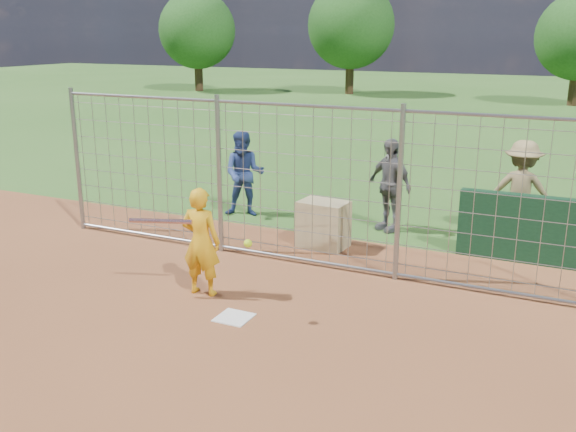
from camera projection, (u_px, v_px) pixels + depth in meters
The scene contains 10 objects.
ground at pixel (242, 312), 8.43m from camera, with size 100.00×100.00×0.00m, color #2D591E.
home_plate at pixel (234, 318), 8.26m from camera, with size 0.43×0.43×0.02m, color silver.
dugout_wall at pixel (543, 231), 10.02m from camera, with size 2.60×0.20×1.10m, color #11381E.
batter at pixel (201, 242), 8.83m from camera, with size 0.56×0.37×1.54m, color gold.
bystander_a at pixel (244, 174), 12.63m from camera, with size 0.82×0.64×1.70m, color navy.
bystander_b at pixel (390, 185), 11.69m from camera, with size 1.01×0.42×1.72m, color #57585C.
bystander_c at pixel (521, 191), 11.15m from camera, with size 1.14×0.66×1.77m, color #937D50.
equipment_bin at pixel (324, 224), 10.89m from camera, with size 0.80×0.55×0.80m, color tan.
equipment_in_play at pixel (180, 226), 8.45m from camera, with size 1.90×0.41×0.14m.
backstop_fence at pixel (304, 187), 9.82m from camera, with size 9.08×0.08×2.60m.
Camera 1 is at (3.84, -6.75, 3.57)m, focal length 40.00 mm.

